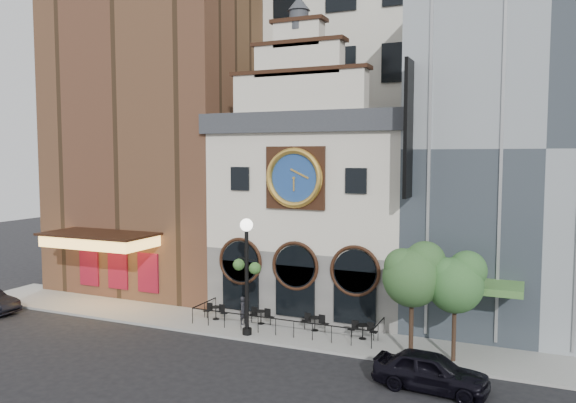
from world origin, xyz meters
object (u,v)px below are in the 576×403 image
Objects in this scene: bistro_1 at (261,316)px; bistro_3 at (363,330)px; bistro_2 at (315,322)px; pedestrian at (244,310)px; tree_right at (456,281)px; tree_left at (413,273)px; car_right at (431,371)px; lamppost at (247,263)px; bistro_0 at (216,312)px.

bistro_1 and bistro_3 have the same top height.
pedestrian reaches higher than bistro_2.
tree_right is at bearing -85.46° from pedestrian.
tree_left reaches higher than bistro_1.
bistro_3 is 0.28× the size of tree_left.
car_right is at bearing -66.00° from tree_left.
tree_right is (0.53, 3.50, 3.18)m from car_right.
lamppost reaches higher than tree_right.
bistro_0 is 0.28× the size of tree_left.
pedestrian is at bearing -154.68° from bistro_1.
bistro_0 is at bearing -174.68° from bistro_1.
car_right is 11.20m from lamppost.
car_right is at bearing -25.83° from bistro_1.
bistro_0 is 14.12m from car_right.
car_right is (4.32, -4.81, 0.20)m from bistro_3.
tree_right is at bearing -5.33° from bistro_0.
bistro_1 is 4.00m from lamppost.
bistro_0 is at bearing 174.67° from tree_right.
tree_left reaches higher than bistro_2.
tree_left is (2.92, -1.67, 3.66)m from bistro_3.
tree_right reaches higher than pedestrian.
tree_left is at bearing 24.07° from lamppost.
car_right reaches higher than bistro_2.
pedestrian is at bearing -173.31° from bistro_2.
bistro_1 is 0.25× the size of lamppost.
pedestrian is at bearing -178.50° from bistro_3.
bistro_1 is at bearing 177.74° from bistro_3.
bistro_3 is 6.06m from tree_right.
bistro_2 is 0.28× the size of tree_left.
bistro_1 is at bearing 5.32° from bistro_0.
pedestrian is at bearing -4.71° from bistro_0.
tree_right is (10.97, -1.55, 3.38)m from bistro_1.
bistro_3 is at bearing 164.88° from tree_right.
bistro_2 is at bearing 56.96° from lamppost.
lamppost reaches higher than bistro_1.
bistro_2 is at bearing 3.08° from bistro_0.
pedestrian is 3.65m from lamppost.
bistro_0 and bistro_2 have the same top height.
car_right is 12.24m from pedestrian.
lamppost is at bearing -30.21° from bistro_0.
bistro_3 is 6.47m from car_right.
tree_left is (11.88, -1.64, 3.66)m from bistro_0.
lamppost reaches higher than pedestrian.
bistro_3 is 0.99× the size of pedestrian.
bistro_1 is 0.33× the size of car_right.
lamppost is at bearing -179.31° from tree_left.
car_right is (7.14, -5.12, 0.20)m from bistro_2.
lamppost is at bearing -163.42° from bistro_3.
pedestrian is at bearing 147.01° from lamppost.
bistro_1 is 11.59m from car_right.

